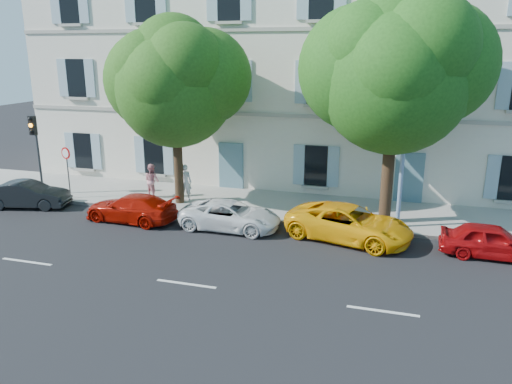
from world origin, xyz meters
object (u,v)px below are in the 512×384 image
(car_dark_sedan, at_px, (28,195))
(car_red_hatchback, at_px, (492,241))
(street_lamp, at_px, (407,109))
(road_sign, at_px, (67,162))
(pedestrian_a, at_px, (185,182))
(car_yellow_supercar, at_px, (349,223))
(car_red_coupe, at_px, (131,208))
(car_white_coupe, at_px, (230,215))
(tree_right, at_px, (395,79))
(traffic_light, at_px, (35,138))
(tree_left, at_px, (175,88))
(pedestrian_b, at_px, (152,180))

(car_dark_sedan, xyz_separation_m, car_red_hatchback, (19.78, -0.19, -0.01))
(car_red_hatchback, xyz_separation_m, street_lamp, (-3.24, 1.71, 4.31))
(road_sign, distance_m, pedestrian_a, 5.73)
(car_yellow_supercar, bearing_deg, road_sign, 98.37)
(car_red_hatchback, bearing_deg, car_yellow_supercar, 88.80)
(car_yellow_supercar, distance_m, road_sign, 13.66)
(car_red_coupe, bearing_deg, car_white_coupe, 97.90)
(car_dark_sedan, height_order, tree_right, tree_right)
(car_white_coupe, xyz_separation_m, pedestrian_a, (-3.24, 2.76, 0.46))
(car_dark_sedan, height_order, car_red_hatchback, car_dark_sedan)
(traffic_light, bearing_deg, street_lamp, -0.11)
(tree_right, bearing_deg, street_lamp, -50.20)
(road_sign, distance_m, street_lamp, 15.60)
(pedestrian_a, bearing_deg, street_lamp, 159.52)
(traffic_light, bearing_deg, car_red_hatchback, -4.91)
(car_yellow_supercar, height_order, traffic_light, traffic_light)
(car_yellow_supercar, relative_size, road_sign, 1.93)
(car_white_coupe, distance_m, car_yellow_supercar, 4.77)
(tree_left, height_order, street_lamp, street_lamp)
(tree_left, xyz_separation_m, tree_right, (9.37, -0.12, 0.57))
(car_yellow_supercar, bearing_deg, car_red_hatchback, -78.55)
(car_red_coupe, relative_size, car_yellow_supercar, 0.84)
(car_yellow_supercar, height_order, tree_left, tree_left)
(traffic_light, bearing_deg, road_sign, -3.72)
(tree_left, relative_size, traffic_light, 2.11)
(car_red_hatchback, xyz_separation_m, road_sign, (-18.55, 1.63, 1.35))
(tree_left, bearing_deg, car_dark_sedan, -161.00)
(road_sign, bearing_deg, tree_right, 2.80)
(car_red_coupe, bearing_deg, car_red_hatchback, 94.81)
(road_sign, bearing_deg, car_red_hatchback, -5.02)
(car_dark_sedan, bearing_deg, street_lamp, -98.36)
(car_yellow_supercar, xyz_separation_m, road_sign, (-13.53, 1.39, 1.28))
(car_red_hatchback, height_order, road_sign, road_sign)
(car_red_hatchback, bearing_deg, road_sign, 86.56)
(pedestrian_a, bearing_deg, car_yellow_supercar, 148.12)
(car_red_coupe, height_order, traffic_light, traffic_light)
(car_dark_sedan, xyz_separation_m, pedestrian_a, (6.74, 2.69, 0.42))
(street_lamp, bearing_deg, pedestrian_b, 173.87)
(tree_right, distance_m, traffic_light, 16.81)
(car_white_coupe, relative_size, street_lamp, 0.49)
(car_red_coupe, bearing_deg, road_sign, -108.14)
(car_yellow_supercar, distance_m, pedestrian_a, 8.45)
(car_white_coupe, bearing_deg, car_yellow_supercar, -88.15)
(car_red_coupe, distance_m, pedestrian_a, 3.28)
(car_yellow_supercar, distance_m, tree_left, 9.68)
(tree_left, bearing_deg, street_lamp, -4.41)
(traffic_light, bearing_deg, tree_right, 2.11)
(car_red_hatchback, bearing_deg, traffic_light, 86.67)
(car_red_hatchback, relative_size, street_lamp, 0.42)
(car_white_coupe, distance_m, tree_left, 6.36)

